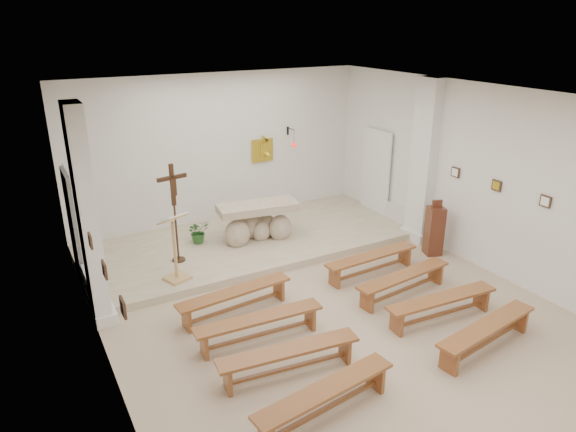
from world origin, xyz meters
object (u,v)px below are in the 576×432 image
bench_left_second (259,323)px  bench_right_fourth (487,331)px  bench_right_front (371,260)px  crucifix_stand (174,206)px  bench_left_third (289,355)px  bench_right_third (441,303)px  donation_pedestal (434,231)px  altar (257,224)px  bench_right_second (404,279)px  lectern (175,247)px  bench_left_front (235,296)px  bench_left_fourth (325,395)px

bench_left_second → bench_right_fourth: (2.81, -1.81, 0.00)m
bench_right_fourth → bench_right_front: bearing=82.2°
crucifix_stand → bench_right_front: 3.85m
crucifix_stand → bench_left_second: 3.15m
bench_left_third → bench_right_third: size_ratio=1.00×
donation_pedestal → bench_right_fourth: (-1.70, -2.85, -0.21)m
bench_right_front → bench_right_third: 1.81m
bench_right_fourth → bench_right_third: bearing=82.2°
bench_right_third → bench_right_fourth: bearing=-85.8°
altar → bench_right_second: 3.45m
altar → donation_pedestal: donation_pedestal is taller
crucifix_stand → bench_right_fourth: 5.79m
altar → crucifix_stand: (-1.82, -0.22, 0.79)m
bench_left_second → bench_left_third: same height
crucifix_stand → donation_pedestal: crucifix_stand is taller
bench_right_third → bench_right_fourth: 0.91m
bench_left_third → donation_pedestal: bearing=30.2°
crucifix_stand → bench_right_third: bearing=-61.9°
lectern → bench_left_third: lectern is taller
bench_left_front → bench_left_third: size_ratio=1.00×
bench_left_front → bench_left_second: size_ratio=1.00×
crucifix_stand → bench_left_fourth: (0.29, -4.80, -0.96)m
bench_left_front → bench_right_fourth: (2.81, -2.72, 0.00)m
bench_right_front → bench_left_second: same height
bench_left_fourth → bench_right_third: bearing=10.9°
lectern → crucifix_stand: 0.92m
crucifix_stand → bench_left_third: (0.29, -3.89, -0.96)m
altar → crucifix_stand: bearing=-165.2°
bench_right_third → bench_right_fourth: size_ratio=1.00×
bench_left_second → crucifix_stand: bearing=99.1°
lectern → bench_right_fourth: bearing=-70.3°
lectern → bench_left_third: (0.55, -3.15, -0.48)m
bench_left_fourth → bench_right_fourth: 2.81m
lectern → bench_left_front: bearing=-87.7°
bench_right_front → bench_right_third: same height
crucifix_stand → bench_left_fourth: bearing=-97.0°
bench_left_front → bench_right_fourth: same height
lectern → bench_left_second: bearing=-96.2°
altar → crucifix_stand: 2.00m
crucifix_stand → donation_pedestal: bearing=-32.6°
bench_right_front → bench_left_third: 3.34m
bench_left_front → bench_left_third: same height
bench_left_second → bench_right_fourth: same height
lectern → bench_right_third: size_ratio=0.65×
bench_right_second → bench_right_third: same height
bench_right_front → donation_pedestal: bearing=1.7°
crucifix_stand → bench_left_front: size_ratio=0.97×
bench_right_third → donation_pedestal: bearing=53.1°
bench_left_front → bench_right_second: size_ratio=1.00×
altar → bench_right_third: (1.28, -4.11, -0.17)m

